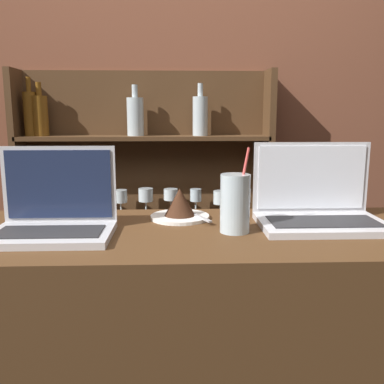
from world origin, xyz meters
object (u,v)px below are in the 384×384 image
(laptop_far, at_px, (318,207))
(cake_plate, at_px, (180,207))
(laptop_near, at_px, (54,215))
(water_glass, at_px, (235,203))

(laptop_far, xyz_separation_m, cake_plate, (-0.39, 0.07, -0.01))
(laptop_near, xyz_separation_m, cake_plate, (0.33, 0.15, -0.01))
(water_glass, bearing_deg, laptop_near, -179.69)
(laptop_near, height_order, water_glass, same)
(cake_plate, bearing_deg, laptop_far, -10.77)
(laptop_near, relative_size, laptop_far, 0.88)
(laptop_near, height_order, cake_plate, laptop_near)
(laptop_far, distance_m, water_glass, 0.26)
(laptop_near, bearing_deg, water_glass, 0.31)
(laptop_far, relative_size, water_glass, 1.54)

